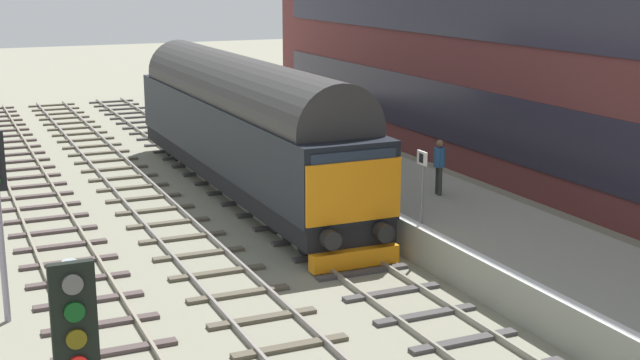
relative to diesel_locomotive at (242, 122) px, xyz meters
name	(u,v)px	position (x,y,z in m)	size (l,w,h in m)	color
ground_plane	(313,240)	(0.00, -5.99, -2.48)	(140.00, 140.00, 0.00)	gray
track_main	(313,239)	(0.00, -5.99, -2.42)	(2.50, 60.00, 0.15)	gray
track_adjacent_west	(199,254)	(-3.35, -5.99, -2.42)	(2.50, 60.00, 0.15)	slate
track_adjacent_far_west	(74,271)	(-6.63, -5.99, -2.42)	(2.50, 60.00, 0.15)	gray
station_platform	(423,210)	(3.60, -5.99, -1.98)	(4.00, 44.00, 1.01)	gray
diesel_locomotive	(242,122)	(0.00, 0.00, 0.00)	(2.74, 17.52, 4.68)	black
platform_number_sign	(422,176)	(1.88, -8.71, -0.19)	(0.10, 0.44, 1.93)	slate
waiting_passenger	(439,162)	(3.92, -6.27, -0.49)	(0.40, 0.50, 1.64)	#33352E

